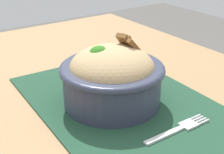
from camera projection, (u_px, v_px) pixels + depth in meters
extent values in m
cube|color=#99754C|center=(104.00, 112.00, 0.60)|extent=(1.06, 0.76, 0.04)
cylinder|color=olive|center=(107.00, 116.00, 1.27)|extent=(0.04, 0.04, 0.69)
cube|color=#1E422D|center=(125.00, 105.00, 0.58)|extent=(0.44, 0.30, 0.00)
cylinder|color=#2D3347|center=(112.00, 84.00, 0.57)|extent=(0.17, 0.17, 0.07)
torus|color=#2D3347|center=(112.00, 69.00, 0.56)|extent=(0.18, 0.18, 0.01)
ellipsoid|color=tan|center=(112.00, 68.00, 0.56)|extent=(0.16, 0.16, 0.07)
sphere|color=#2F711D|center=(99.00, 56.00, 0.54)|extent=(0.04, 0.04, 0.04)
cylinder|color=orange|center=(115.00, 53.00, 0.57)|extent=(0.03, 0.02, 0.01)
cylinder|color=orange|center=(123.00, 57.00, 0.55)|extent=(0.02, 0.03, 0.01)
cube|color=brown|center=(134.00, 48.00, 0.56)|extent=(0.02, 0.04, 0.04)
cube|color=brown|center=(131.00, 46.00, 0.57)|extent=(0.02, 0.03, 0.04)
cube|color=brown|center=(126.00, 44.00, 0.58)|extent=(0.03, 0.05, 0.05)
cube|color=silver|center=(162.00, 137.00, 0.49)|extent=(0.01, 0.06, 0.00)
cube|color=silver|center=(180.00, 128.00, 0.51)|extent=(0.01, 0.01, 0.00)
cube|color=silver|center=(188.00, 125.00, 0.52)|extent=(0.02, 0.03, 0.00)
cube|color=silver|center=(204.00, 122.00, 0.52)|extent=(0.00, 0.02, 0.00)
cube|color=silver|center=(201.00, 121.00, 0.53)|extent=(0.00, 0.02, 0.00)
cube|color=silver|center=(198.00, 119.00, 0.53)|extent=(0.00, 0.02, 0.00)
cube|color=silver|center=(195.00, 117.00, 0.54)|extent=(0.00, 0.02, 0.00)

